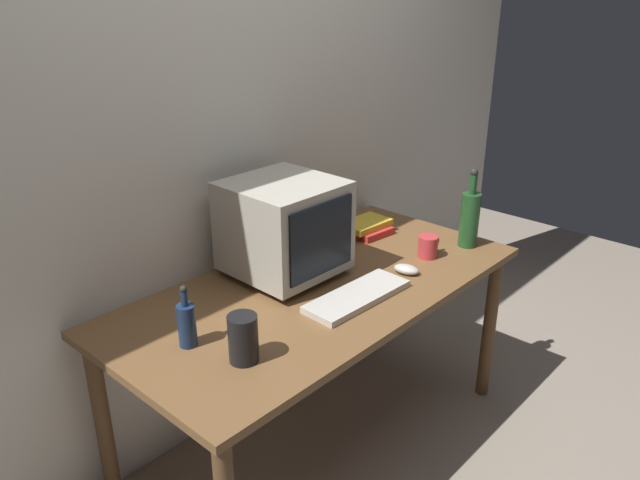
{
  "coord_description": "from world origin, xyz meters",
  "views": [
    {
      "loc": [
        -1.51,
        -1.38,
        1.78
      ],
      "look_at": [
        0.0,
        0.0,
        0.91
      ],
      "focal_mm": 34.79,
      "sensor_mm": 36.0,
      "label": 1
    }
  ],
  "objects": [
    {
      "name": "bottle_tall",
      "position": [
        0.69,
        -0.22,
        0.86
      ],
      "size": [
        0.08,
        0.08,
        0.34
      ],
      "color": "#1E4C23",
      "rests_on": "desk"
    },
    {
      "name": "bottle_short",
      "position": [
        -0.58,
        0.03,
        0.81
      ],
      "size": [
        0.06,
        0.06,
        0.21
      ],
      "color": "navy",
      "rests_on": "desk"
    },
    {
      "name": "metal_canister",
      "position": [
        -0.52,
        -0.16,
        0.8
      ],
      "size": [
        0.09,
        0.09,
        0.15
      ],
      "primitive_type": "cylinder",
      "color": "black",
      "rests_on": "desk"
    },
    {
      "name": "back_wall",
      "position": [
        0.0,
        0.45,
        1.25
      ],
      "size": [
        4.0,
        0.08,
        2.5
      ],
      "primitive_type": "cube",
      "color": "silver",
      "rests_on": "ground"
    },
    {
      "name": "ground_plane",
      "position": [
        0.0,
        0.0,
        0.0
      ],
      "size": [
        6.0,
        6.0,
        0.0
      ],
      "primitive_type": "plane",
      "color": "gray"
    },
    {
      "name": "mug",
      "position": [
        0.48,
        -0.16,
        0.77
      ],
      "size": [
        0.12,
        0.08,
        0.09
      ],
      "color": "#CC383D",
      "rests_on": "desk"
    },
    {
      "name": "desk",
      "position": [
        0.0,
        0.0,
        0.65
      ],
      "size": [
        1.62,
        0.79,
        0.73
      ],
      "color": "brown",
      "rests_on": "ground"
    },
    {
      "name": "computer_mouse",
      "position": [
        0.29,
        -0.18,
        0.75
      ],
      "size": [
        0.08,
        0.11,
        0.04
      ],
      "primitive_type": "ellipsoid",
      "rotation": [
        0.0,
        0.0,
        0.24
      ],
      "color": "beige",
      "rests_on": "desk"
    },
    {
      "name": "keyboard",
      "position": [
        0.01,
        -0.17,
        0.74
      ],
      "size": [
        0.42,
        0.16,
        0.02
      ],
      "primitive_type": "cube",
      "rotation": [
        0.0,
        0.0,
        -0.03
      ],
      "color": "beige",
      "rests_on": "desk"
    },
    {
      "name": "book_stack",
      "position": [
        0.51,
        0.18,
        0.76
      ],
      "size": [
        0.22,
        0.18,
        0.06
      ],
      "color": "red",
      "rests_on": "desk"
    },
    {
      "name": "crt_monitor",
      "position": [
        -0.03,
        0.16,
        0.92
      ],
      "size": [
        0.39,
        0.39,
        0.37
      ],
      "color": "#B2AD9E",
      "rests_on": "desk"
    }
  ]
}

